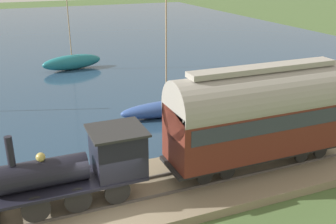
% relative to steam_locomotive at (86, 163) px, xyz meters
% --- Properties ---
extents(ground_plane, '(200.00, 200.00, 0.00)m').
position_rel_steam_locomotive_xyz_m(ground_plane, '(-1.10, -0.79, -2.18)').
color(ground_plane, '#476033').
extents(harbor_water, '(80.00, 80.00, 0.01)m').
position_rel_steam_locomotive_xyz_m(harbor_water, '(42.90, -0.79, -2.18)').
color(harbor_water, navy).
rests_on(harbor_water, ground).
extents(rail_embankment, '(5.20, 56.00, 0.52)m').
position_rel_steam_locomotive_xyz_m(rail_embankment, '(-0.00, -0.79, -1.98)').
color(rail_embankment, '#84755B').
rests_on(rail_embankment, ground).
extents(steam_locomotive, '(2.13, 6.30, 3.31)m').
position_rel_steam_locomotive_xyz_m(steam_locomotive, '(0.00, 0.00, 0.00)').
color(steam_locomotive, black).
rests_on(steam_locomotive, rail_embankment).
extents(passenger_coach, '(2.59, 9.25, 4.89)m').
position_rel_steam_locomotive_xyz_m(passenger_coach, '(0.00, -8.20, 1.00)').
color(passenger_coach, black).
rests_on(passenger_coach, rail_embankment).
extents(sailboat_blue, '(1.49, 6.33, 7.70)m').
position_rel_steam_locomotive_xyz_m(sailboat_blue, '(8.66, -7.00, -1.61)').
color(sailboat_blue, '#335199').
rests_on(sailboat_blue, harbor_water).
extents(sailboat_teal, '(2.12, 5.85, 9.36)m').
position_rel_steam_locomotive_xyz_m(sailboat_teal, '(23.59, -3.31, -1.43)').
color(sailboat_teal, '#1E707A').
rests_on(sailboat_teal, harbor_water).
extents(rowboat_mid_harbor, '(2.08, 2.72, 0.31)m').
position_rel_steam_locomotive_xyz_m(rowboat_mid_harbor, '(12.38, -11.00, -2.02)').
color(rowboat_mid_harbor, beige).
rests_on(rowboat_mid_harbor, harbor_water).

